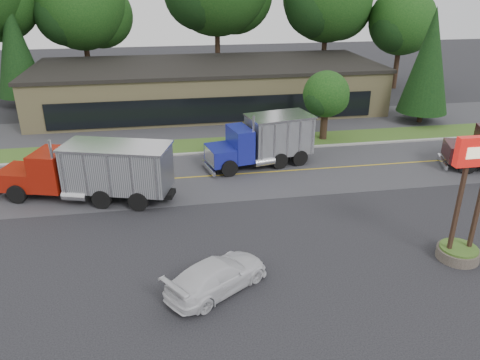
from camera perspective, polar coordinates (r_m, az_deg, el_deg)
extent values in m
plane|color=#35353A|center=(22.60, -1.77, -8.52)|extent=(140.00, 140.00, 0.00)
cube|color=#4B4B4F|center=(30.54, -4.15, 0.44)|extent=(60.00, 8.00, 0.02)
cube|color=gold|center=(30.54, -4.15, 0.44)|extent=(60.00, 0.12, 0.01)
cube|color=#9E9E99|center=(34.42, -4.87, 3.18)|extent=(60.00, 0.30, 0.12)
cube|color=#3E6422|center=(36.11, -5.13, 4.17)|extent=(60.00, 3.40, 0.03)
cube|color=#4B4B4F|center=(40.84, -5.75, 6.49)|extent=(60.00, 7.00, 0.02)
cube|color=tan|center=(46.27, -3.92, 11.19)|extent=(32.00, 12.00, 4.00)
cylinder|color=#6B6054|center=(24.08, 25.01, -8.12)|extent=(1.90, 1.90, 0.50)
cylinder|color=#3E6422|center=(23.94, 25.13, -7.51)|extent=(1.70, 1.70, 0.10)
cube|color=#332116|center=(22.74, 24.98, -3.24)|extent=(0.16, 0.16, 5.00)
cube|color=#332116|center=(23.31, 27.02, -3.00)|extent=(0.16, 0.16, 5.00)
cube|color=red|center=(22.04, 27.26, 3.17)|extent=(2.20, 0.35, 1.30)
cube|color=beige|center=(22.19, 26.98, 3.34)|extent=(1.50, 0.04, 0.50)
cylinder|color=#382619|center=(54.31, -17.89, 12.53)|extent=(0.56, 0.56, 4.95)
sphere|color=#0F370F|center=(53.53, -18.84, 19.56)|extent=(9.05, 9.05, 9.05)
sphere|color=#0F370F|center=(54.51, -16.66, 18.67)|extent=(6.79, 6.79, 6.79)
sphere|color=black|center=(52.96, -20.42, 18.39)|extent=(6.22, 6.22, 6.22)
cylinder|color=#382619|center=(54.08, -2.72, 14.21)|extent=(0.56, 0.56, 6.14)
cylinder|color=#382619|center=(55.93, 10.08, 13.78)|extent=(0.56, 0.56, 5.33)
sphere|color=#0F370F|center=(57.01, 11.96, 19.93)|extent=(7.31, 7.31, 7.31)
sphere|color=black|center=(53.86, 9.30, 20.24)|extent=(6.70, 6.70, 6.70)
cylinder|color=#382619|center=(57.44, 18.44, 12.52)|extent=(0.56, 0.56, 3.96)
sphere|color=#0F370F|center=(56.74, 19.17, 17.81)|extent=(7.23, 7.23, 7.23)
sphere|color=#0F370F|center=(58.25, 19.85, 16.95)|extent=(5.42, 5.42, 5.42)
sphere|color=black|center=(55.68, 18.33, 17.12)|extent=(4.97, 4.97, 4.97)
cylinder|color=#382619|center=(52.05, -24.74, 8.81)|extent=(0.44, 0.44, 1.00)
cone|color=black|center=(51.15, -25.75, 14.37)|extent=(4.53, 4.53, 9.27)
cylinder|color=#382619|center=(44.79, 21.09, 7.24)|extent=(0.44, 0.44, 1.00)
cone|color=black|center=(43.78, 22.03, 13.30)|extent=(4.27, 4.27, 8.74)
cylinder|color=#382619|center=(37.84, 10.16, 6.37)|extent=(0.56, 0.56, 1.95)
sphere|color=#0F370F|center=(37.15, 10.46, 10.27)|extent=(3.57, 3.57, 3.57)
sphere|color=#0F370F|center=(37.88, 11.15, 9.78)|extent=(2.67, 2.67, 2.67)
sphere|color=black|center=(36.73, 9.76, 9.63)|extent=(2.45, 2.45, 2.45)
cube|color=black|center=(28.60, -17.54, -1.10)|extent=(9.60, 3.82, 0.28)
cube|color=#97170A|center=(30.38, -24.95, 0.33)|extent=(2.90, 2.88, 1.10)
cube|color=#97170A|center=(29.21, -21.98, 1.22)|extent=(2.33, 2.79, 2.20)
cube|color=black|center=(29.43, -23.36, 2.00)|extent=(0.68, 2.02, 0.90)
cube|color=silver|center=(27.38, -14.68, 1.44)|extent=(6.30, 4.10, 2.50)
cube|color=silver|center=(26.93, -14.96, 4.00)|extent=(6.49, 4.29, 0.12)
cylinder|color=black|center=(31.37, -23.40, 0.22)|extent=(1.15, 0.66, 1.10)
cylinder|color=black|center=(29.60, -25.53, -1.55)|extent=(1.15, 0.66, 1.10)
cylinder|color=black|center=(28.78, -12.79, -0.40)|extent=(1.15, 0.66, 1.10)
cylinder|color=black|center=(26.84, -14.39, -2.39)|extent=(1.15, 0.66, 1.10)
cube|color=black|center=(32.25, 2.76, 2.88)|extent=(7.01, 2.39, 0.28)
cube|color=navy|center=(31.01, -2.33, 3.10)|extent=(2.09, 2.59, 1.10)
cube|color=navy|center=(31.25, 0.01, 4.45)|extent=(1.67, 2.60, 2.20)
cube|color=black|center=(30.94, -0.91, 5.03)|extent=(0.49, 2.07, 0.90)
cube|color=silver|center=(32.25, 4.78, 5.56)|extent=(4.57, 3.29, 2.50)
cube|color=silver|center=(31.87, 4.86, 7.77)|extent=(4.75, 3.47, 0.12)
cylinder|color=black|center=(32.27, -2.74, 2.89)|extent=(1.15, 0.57, 1.10)
cylinder|color=black|center=(30.25, -1.33, 1.44)|extent=(1.15, 0.57, 1.10)
cylinder|color=black|center=(33.83, 4.31, 3.85)|extent=(1.15, 0.57, 1.10)
cylinder|color=black|center=(31.91, 6.08, 2.53)|extent=(1.15, 0.57, 1.10)
cube|color=black|center=(34.93, 25.40, 3.16)|extent=(2.67, 2.84, 1.10)
cylinder|color=black|center=(36.20, 25.10, 2.96)|extent=(1.15, 0.70, 1.10)
cylinder|color=black|center=(34.13, 25.98, 1.60)|extent=(1.15, 0.70, 1.10)
imported|color=silver|center=(19.72, -2.78, -11.54)|extent=(4.97, 4.23, 1.37)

